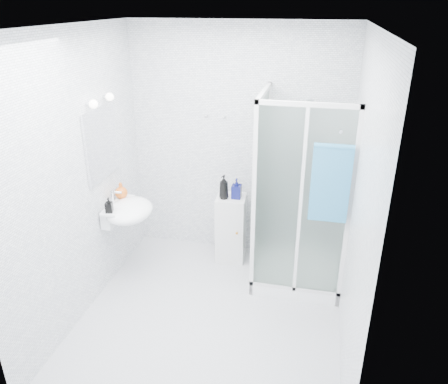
% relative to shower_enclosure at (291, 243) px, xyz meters
% --- Properties ---
extents(room, '(2.40, 2.60, 2.60)m').
position_rel_shower_enclosure_xyz_m(room, '(-0.67, -0.77, 0.85)').
color(room, white).
rests_on(room, ground).
extents(shower_enclosure, '(0.90, 0.95, 2.00)m').
position_rel_shower_enclosure_xyz_m(shower_enclosure, '(0.00, 0.00, 0.00)').
color(shower_enclosure, white).
rests_on(shower_enclosure, ground).
extents(wall_basin, '(0.46, 0.56, 0.35)m').
position_rel_shower_enclosure_xyz_m(wall_basin, '(-1.66, -0.32, 0.35)').
color(wall_basin, white).
rests_on(wall_basin, ground).
extents(mirror, '(0.02, 0.60, 0.70)m').
position_rel_shower_enclosure_xyz_m(mirror, '(-1.85, -0.32, 1.05)').
color(mirror, white).
rests_on(mirror, room).
extents(vanity_lights, '(0.10, 0.40, 0.08)m').
position_rel_shower_enclosure_xyz_m(vanity_lights, '(-1.80, -0.32, 1.47)').
color(vanity_lights, silver).
rests_on(vanity_lights, room).
extents(wall_hooks, '(0.23, 0.06, 0.03)m').
position_rel_shower_enclosure_xyz_m(wall_hooks, '(-0.92, 0.49, 1.17)').
color(wall_hooks, silver).
rests_on(wall_hooks, room).
extents(storage_cabinet, '(0.34, 0.36, 0.78)m').
position_rel_shower_enclosure_xyz_m(storage_cabinet, '(-0.70, 0.28, -0.06)').
color(storage_cabinet, silver).
rests_on(storage_cabinet, ground).
extents(hand_towel, '(0.34, 0.05, 0.72)m').
position_rel_shower_enclosure_xyz_m(hand_towel, '(0.32, -0.40, 0.88)').
color(hand_towel, teal).
rests_on(hand_towel, shower_enclosure).
extents(shampoo_bottle_a, '(0.13, 0.13, 0.27)m').
position_rel_shower_enclosure_xyz_m(shampoo_bottle_a, '(-0.77, 0.24, 0.46)').
color(shampoo_bottle_a, black).
rests_on(shampoo_bottle_a, storage_cabinet).
extents(shampoo_bottle_b, '(0.10, 0.10, 0.23)m').
position_rel_shower_enclosure_xyz_m(shampoo_bottle_b, '(-0.63, 0.28, 0.44)').
color(shampoo_bottle_b, '#0C104B').
rests_on(shampoo_bottle_b, storage_cabinet).
extents(soap_dispenser_orange, '(0.18, 0.18, 0.17)m').
position_rel_shower_enclosure_xyz_m(soap_dispenser_orange, '(-1.78, -0.16, 0.50)').
color(soap_dispenser_orange, '#D05A18').
rests_on(soap_dispenser_orange, wall_basin).
extents(soap_dispenser_black, '(0.08, 0.08, 0.15)m').
position_rel_shower_enclosure_xyz_m(soap_dispenser_black, '(-1.75, -0.50, 0.49)').
color(soap_dispenser_black, black).
rests_on(soap_dispenser_black, wall_basin).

